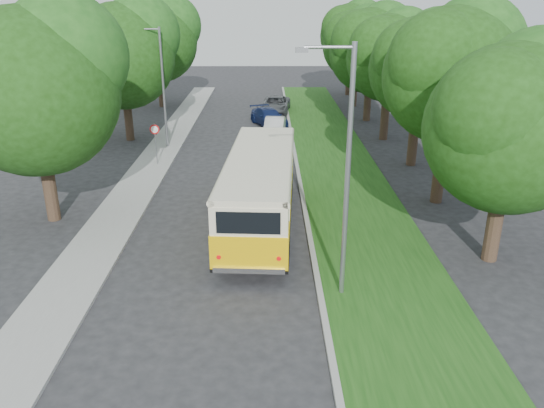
{
  "coord_description": "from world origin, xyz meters",
  "views": [
    {
      "loc": [
        1.88,
        -17.6,
        9.12
      ],
      "look_at": [
        2.07,
        1.92,
        1.5
      ],
      "focal_mm": 35.0,
      "sensor_mm": 36.0,
      "label": 1
    }
  ],
  "objects_px": {
    "car_blue": "(269,117)",
    "car_grey": "(276,105)",
    "lamppost_far": "(162,84)",
    "car_white": "(275,127)",
    "car_silver": "(253,164)",
    "vintage_bus": "(260,191)",
    "lamppost_near": "(345,168)"
  },
  "relations": [
    {
      "from": "car_blue",
      "to": "vintage_bus",
      "type": "bearing_deg",
      "value": -112.49
    },
    {
      "from": "lamppost_near",
      "to": "car_blue",
      "type": "distance_m",
      "value": 25.1
    },
    {
      "from": "car_silver",
      "to": "car_grey",
      "type": "bearing_deg",
      "value": 80.31
    },
    {
      "from": "lamppost_far",
      "to": "vintage_bus",
      "type": "height_order",
      "value": "lamppost_far"
    },
    {
      "from": "lamppost_far",
      "to": "lamppost_near",
      "type": "bearing_deg",
      "value": -64.29
    },
    {
      "from": "lamppost_near",
      "to": "car_blue",
      "type": "relative_size",
      "value": 1.81
    },
    {
      "from": "lamppost_near",
      "to": "vintage_bus",
      "type": "bearing_deg",
      "value": 114.51
    },
    {
      "from": "lamppost_near",
      "to": "vintage_bus",
      "type": "height_order",
      "value": "lamppost_near"
    },
    {
      "from": "car_silver",
      "to": "vintage_bus",
      "type": "bearing_deg",
      "value": -90.8
    },
    {
      "from": "car_white",
      "to": "car_blue",
      "type": "height_order",
      "value": "car_blue"
    },
    {
      "from": "lamppost_near",
      "to": "car_grey",
      "type": "distance_m",
      "value": 29.84
    },
    {
      "from": "lamppost_far",
      "to": "car_white",
      "type": "xyz_separation_m",
      "value": [
        7.12,
        3.06,
        -3.48
      ]
    },
    {
      "from": "lamppost_far",
      "to": "car_blue",
      "type": "bearing_deg",
      "value": 42.78
    },
    {
      "from": "vintage_bus",
      "to": "car_silver",
      "type": "bearing_deg",
      "value": 97.43
    },
    {
      "from": "lamppost_far",
      "to": "car_silver",
      "type": "xyz_separation_m",
      "value": [
        5.82,
        -6.04,
        -3.42
      ]
    },
    {
      "from": "lamppost_near",
      "to": "lamppost_far",
      "type": "relative_size",
      "value": 1.07
    },
    {
      "from": "vintage_bus",
      "to": "lamppost_near",
      "type": "bearing_deg",
      "value": -61.98
    },
    {
      "from": "car_blue",
      "to": "car_grey",
      "type": "bearing_deg",
      "value": 61.92
    },
    {
      "from": "vintage_bus",
      "to": "car_grey",
      "type": "height_order",
      "value": "vintage_bus"
    },
    {
      "from": "lamppost_near",
      "to": "car_grey",
      "type": "height_order",
      "value": "lamppost_near"
    },
    {
      "from": "lamppost_near",
      "to": "car_silver",
      "type": "bearing_deg",
      "value": 103.89
    },
    {
      "from": "lamppost_far",
      "to": "car_grey",
      "type": "xyz_separation_m",
      "value": [
        7.31,
        11.07,
        -3.44
      ]
    },
    {
      "from": "lamppost_far",
      "to": "car_white",
      "type": "distance_m",
      "value": 8.49
    },
    {
      "from": "lamppost_near",
      "to": "lamppost_far",
      "type": "distance_m",
      "value": 20.53
    },
    {
      "from": "car_silver",
      "to": "car_blue",
      "type": "distance_m",
      "value": 12.29
    },
    {
      "from": "vintage_bus",
      "to": "car_white",
      "type": "bearing_deg",
      "value": 90.48
    },
    {
      "from": "car_silver",
      "to": "car_grey",
      "type": "height_order",
      "value": "car_silver"
    },
    {
      "from": "lamppost_near",
      "to": "car_silver",
      "type": "xyz_separation_m",
      "value": [
        -3.08,
        12.46,
        -3.67
      ]
    },
    {
      "from": "vintage_bus",
      "to": "car_white",
      "type": "height_order",
      "value": "vintage_bus"
    },
    {
      "from": "lamppost_far",
      "to": "car_blue",
      "type": "relative_size",
      "value": 1.69
    },
    {
      "from": "lamppost_far",
      "to": "car_silver",
      "type": "distance_m",
      "value": 9.06
    },
    {
      "from": "lamppost_far",
      "to": "vintage_bus",
      "type": "distance_m",
      "value": 14.44
    }
  ]
}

